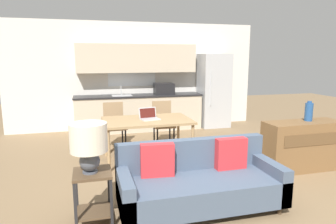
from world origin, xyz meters
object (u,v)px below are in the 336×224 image
(table_lamp, at_px, (89,142))
(dining_chair_far_right, at_px, (163,122))
(side_table, at_px, (93,189))
(vase, at_px, (309,112))
(dining_table, at_px, (147,123))
(credenza, at_px, (302,145))
(refrigerator, at_px, (214,91))
(laptop, at_px, (149,116))
(dining_chair_far_left, at_px, (114,123))
(couch, at_px, (198,182))

(table_lamp, distance_m, dining_chair_far_right, 3.11)
(side_table, bearing_deg, dining_chair_far_right, 61.42)
(vase, bearing_deg, table_lamp, -166.17)
(dining_table, height_order, credenza, credenza)
(credenza, height_order, vase, vase)
(refrigerator, xyz_separation_m, side_table, (-3.22, -4.14, -0.57))
(refrigerator, height_order, dining_chair_far_right, refrigerator)
(refrigerator, distance_m, dining_chair_far_right, 2.32)
(table_lamp, relative_size, laptop, 1.49)
(vase, height_order, dining_chair_far_left, vase)
(table_lamp, height_order, laptop, table_lamp)
(couch, relative_size, dining_chair_far_right, 2.09)
(dining_chair_far_left, bearing_deg, refrigerator, 22.79)
(refrigerator, bearing_deg, laptop, -134.44)
(table_lamp, distance_m, laptop, 2.18)
(couch, height_order, vase, vase)
(dining_chair_far_left, bearing_deg, dining_table, -64.72)
(credenza, xyz_separation_m, dining_chair_far_right, (-1.87, 1.89, 0.11))
(vase, xyz_separation_m, dining_chair_far_right, (-1.98, 1.85, -0.43))
(side_table, distance_m, credenza, 3.43)
(dining_table, relative_size, table_lamp, 2.82)
(couch, xyz_separation_m, side_table, (-1.24, -0.03, 0.07))
(credenza, bearing_deg, refrigerator, 91.97)
(side_table, distance_m, vase, 3.59)
(credenza, bearing_deg, laptop, 154.64)
(side_table, bearing_deg, refrigerator, 52.19)
(dining_chair_far_right, height_order, laptop, laptop)
(side_table, distance_m, laptop, 2.19)
(dining_table, xyz_separation_m, laptop, (0.04, 0.02, 0.11))
(refrigerator, relative_size, laptop, 5.25)
(couch, height_order, dining_chair_far_right, dining_chair_far_right)
(dining_table, relative_size, side_table, 2.58)
(couch, relative_size, laptop, 5.32)
(dining_table, relative_size, credenza, 1.19)
(couch, bearing_deg, credenza, 20.21)
(table_lamp, bearing_deg, laptop, 61.58)
(credenza, relative_size, dining_chair_far_left, 1.38)
(dining_table, xyz_separation_m, table_lamp, (-0.99, -1.89, 0.25))
(couch, height_order, credenza, couch)
(refrigerator, distance_m, credenza, 3.39)
(credenza, xyz_separation_m, laptop, (-2.32, 1.10, 0.39))
(vase, distance_m, dining_chair_far_left, 3.56)
(side_table, height_order, credenza, credenza)
(credenza, distance_m, dining_chair_far_left, 3.46)
(table_lamp, distance_m, vase, 3.57)
(dining_table, distance_m, dining_chair_far_left, 1.02)
(dining_table, height_order, laptop, laptop)
(side_table, bearing_deg, dining_chair_far_left, 80.16)
(couch, bearing_deg, vase, 20.18)
(credenza, bearing_deg, table_lamp, -166.37)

